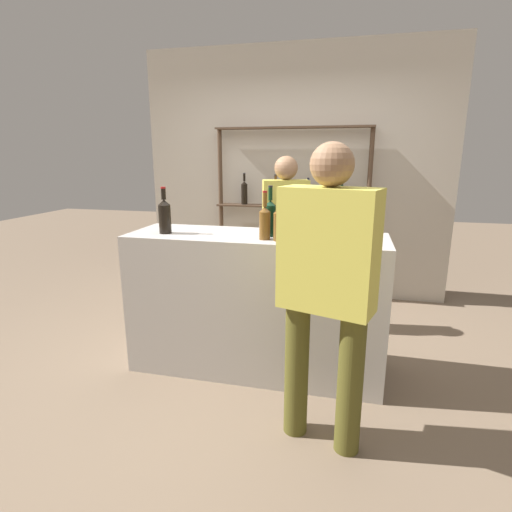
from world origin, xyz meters
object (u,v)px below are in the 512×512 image
counter_bottle_3 (270,217)px  ice_bucket (300,222)px  customer_right (327,280)px  counter_bottle_0 (298,222)px  counter_bottle_2 (165,215)px  cork_jar (328,233)px  counter_bottle_1 (265,222)px  wine_glass (355,224)px  server_behind_counter (285,229)px  counter_bottle_4 (279,223)px

counter_bottle_3 → ice_bucket: 0.23m
ice_bucket → customer_right: size_ratio=0.12×
counter_bottle_3 → counter_bottle_0: bearing=-29.6°
counter_bottle_2 → ice_bucket: bearing=10.1°
counter_bottle_0 → cork_jar: bearing=0.6°
counter_bottle_1 → counter_bottle_3: 0.12m
counter_bottle_0 → wine_glass: bearing=1.8°
server_behind_counter → customer_right: (0.48, -1.57, 0.02)m
counter_bottle_2 → counter_bottle_4: 0.86m
counter_bottle_0 → ice_bucket: size_ratio=1.58×
wine_glass → customer_right: 0.64m
counter_bottle_1 → customer_right: customer_right is taller
counter_bottle_4 → ice_bucket: bearing=64.7°
counter_bottle_2 → wine_glass: bearing=-1.6°
wine_glass → server_behind_counter: (-0.62, 0.98, -0.23)m
counter_bottle_0 → wine_glass: (0.37, 0.01, 0.00)m
wine_glass → customer_right: size_ratio=0.10×
counter_bottle_4 → server_behind_counter: 1.04m
wine_glass → server_behind_counter: 1.18m
ice_bucket → server_behind_counter: size_ratio=0.13×
counter_bottle_1 → counter_bottle_4: (0.10, -0.02, -0.00)m
counter_bottle_4 → cork_jar: bearing=3.8°
counter_bottle_3 → cork_jar: counter_bottle_3 is taller
cork_jar → counter_bottle_3: bearing=164.2°
counter_bottle_1 → ice_bucket: counter_bottle_1 is taller
counter_bottle_3 → ice_bucket: counter_bottle_3 is taller
counter_bottle_2 → wine_glass: (1.36, -0.04, -0.01)m
counter_bottle_2 → customer_right: customer_right is taller
counter_bottle_1 → counter_bottle_2: size_ratio=0.97×
counter_bottle_2 → wine_glass: counter_bottle_2 is taller
wine_glass → server_behind_counter: server_behind_counter is taller
ice_bucket → customer_right: (0.25, -0.81, -0.18)m
counter_bottle_0 → counter_bottle_3: size_ratio=0.92×
counter_bottle_2 → counter_bottle_1: bearing=-3.6°
ice_bucket → cork_jar: bearing=-46.0°
counter_bottle_0 → counter_bottle_2: counter_bottle_2 is taller
counter_bottle_3 → cork_jar: 0.44m
counter_bottle_0 → cork_jar: (0.20, 0.00, -0.06)m
counter_bottle_3 → customer_right: 0.86m
cork_jar → counter_bottle_0: bearing=-179.4°
counter_bottle_0 → ice_bucket: 0.22m
counter_bottle_0 → cork_jar: size_ratio=2.51×
counter_bottle_0 → counter_bottle_1: 0.22m
counter_bottle_4 → ice_bucket: 0.27m
counter_bottle_4 → ice_bucket: counter_bottle_4 is taller
cork_jar → customer_right: size_ratio=0.08×
counter_bottle_3 → customer_right: size_ratio=0.21×
counter_bottle_2 → counter_bottle_4: counter_bottle_2 is taller
counter_bottle_2 → customer_right: size_ratio=0.20×
counter_bottle_2 → ice_bucket: 0.99m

